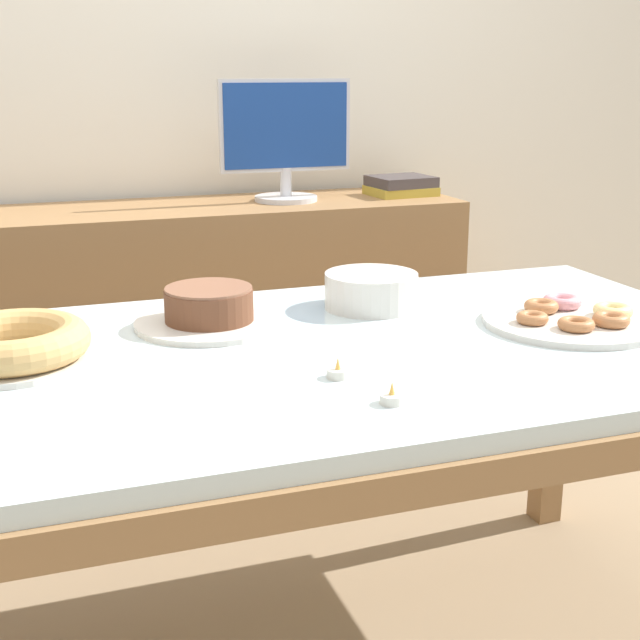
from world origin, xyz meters
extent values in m
cube|color=silver|center=(0.00, 1.46, 1.30)|extent=(8.00, 0.10, 2.60)
cube|color=silver|center=(0.00, 0.00, 0.72)|extent=(1.79, 0.96, 0.04)
cube|color=olive|center=(0.00, -0.46, 0.67)|extent=(1.82, 0.08, 0.06)
cube|color=olive|center=(0.00, 0.46, 0.67)|extent=(1.82, 0.08, 0.06)
cube|color=olive|center=(0.85, 0.43, 0.34)|extent=(0.07, 0.07, 0.68)
cube|color=olive|center=(0.00, 1.16, 0.43)|extent=(1.68, 0.44, 0.85)
cylinder|color=silver|center=(0.30, 1.16, 0.86)|extent=(0.20, 0.20, 0.02)
cylinder|color=silver|center=(0.30, 1.16, 0.91)|extent=(0.04, 0.04, 0.09)
cube|color=silver|center=(0.30, 1.16, 1.09)|extent=(0.42, 0.02, 0.28)
cube|color=navy|center=(0.30, 1.15, 1.09)|extent=(0.40, 0.00, 0.26)
cube|color=#B29933|center=(0.70, 1.16, 0.87)|extent=(0.22, 0.18, 0.03)
cube|color=#3F3838|center=(0.70, 1.16, 0.90)|extent=(0.21, 0.19, 0.03)
cylinder|color=silver|center=(-0.16, 0.22, 0.74)|extent=(0.31, 0.31, 0.01)
cylinder|color=brown|center=(-0.16, 0.22, 0.78)|extent=(0.19, 0.19, 0.07)
cylinder|color=brown|center=(-0.16, 0.22, 0.82)|extent=(0.18, 0.18, 0.01)
cylinder|color=silver|center=(-0.56, 0.09, 0.74)|extent=(0.29, 0.29, 0.01)
torus|color=tan|center=(-0.56, 0.09, 0.78)|extent=(0.28, 0.28, 0.06)
cylinder|color=silver|center=(0.56, -0.02, 0.75)|extent=(0.37, 0.37, 0.01)
torus|color=#EAD184|center=(0.65, -0.04, 0.77)|extent=(0.08, 0.08, 0.03)
torus|color=pink|center=(0.59, 0.06, 0.77)|extent=(0.08, 0.08, 0.03)
torus|color=#B27042|center=(0.53, 0.04, 0.76)|extent=(0.07, 0.07, 0.02)
torus|color=#B27042|center=(0.46, -0.03, 0.76)|extent=(0.07, 0.07, 0.02)
torus|color=#B27042|center=(0.52, -0.10, 0.76)|extent=(0.07, 0.07, 0.02)
torus|color=#B27042|center=(0.60, -0.10, 0.77)|extent=(0.08, 0.08, 0.03)
cylinder|color=silver|center=(0.21, 0.24, 0.74)|extent=(0.21, 0.21, 0.01)
cylinder|color=silver|center=(0.21, 0.24, 0.75)|extent=(0.21, 0.21, 0.01)
cylinder|color=silver|center=(0.21, 0.24, 0.76)|extent=(0.21, 0.21, 0.01)
cylinder|color=silver|center=(0.21, 0.24, 0.77)|extent=(0.21, 0.21, 0.01)
cylinder|color=silver|center=(0.21, 0.24, 0.78)|extent=(0.21, 0.21, 0.01)
cylinder|color=silver|center=(0.21, 0.24, 0.79)|extent=(0.21, 0.21, 0.01)
cylinder|color=silver|center=(0.21, 0.24, 0.80)|extent=(0.21, 0.21, 0.01)
cylinder|color=silver|center=(0.21, 0.24, 0.81)|extent=(0.21, 0.21, 0.01)
cylinder|color=silver|center=(0.02, -0.32, 0.75)|extent=(0.04, 0.04, 0.02)
cylinder|color=white|center=(0.02, -0.32, 0.75)|extent=(0.03, 0.03, 0.00)
cone|color=#F9B74C|center=(0.02, -0.32, 0.77)|extent=(0.01, 0.01, 0.02)
cylinder|color=silver|center=(-0.02, -0.17, 0.75)|extent=(0.04, 0.04, 0.02)
cylinder|color=white|center=(-0.02, -0.17, 0.75)|extent=(0.03, 0.03, 0.00)
cone|color=#F9B74C|center=(-0.02, -0.17, 0.77)|extent=(0.01, 0.01, 0.02)
camera|label=1|loc=(-0.54, -1.55, 1.26)|focal=50.00mm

